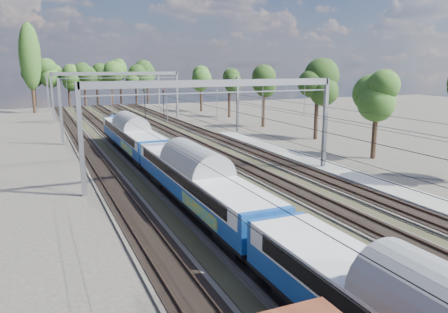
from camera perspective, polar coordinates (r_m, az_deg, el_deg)
name	(u,v)px	position (r m, az deg, el deg)	size (l,w,h in m)	color
track_bed	(169,151)	(53.17, -7.13, 0.78)	(21.00, 130.00, 0.34)	#47423A
platform	(403,193)	(37.97, 22.34, -4.45)	(3.00, 70.00, 0.30)	gray
catenary	(154,94)	(59.82, -9.10, 8.04)	(25.65, 130.00, 9.00)	gray
tree_belt	(127,74)	(101.87, -12.61, 10.48)	(38.95, 99.25, 12.00)	black
poplar	(30,57)	(103.11, -24.01, 11.78)	(4.40, 4.40, 19.04)	black
emu_train	(197,175)	(30.66, -3.49, -2.41)	(3.12, 65.99, 4.57)	black
worker	(131,115)	(85.46, -12.04, 5.35)	(0.67, 0.44, 1.84)	black
signal_near	(145,100)	(82.20, -10.31, 7.29)	(0.43, 0.39, 6.24)	black
signal_far	(164,100)	(87.08, -7.91, 7.31)	(0.39, 0.36, 5.51)	black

